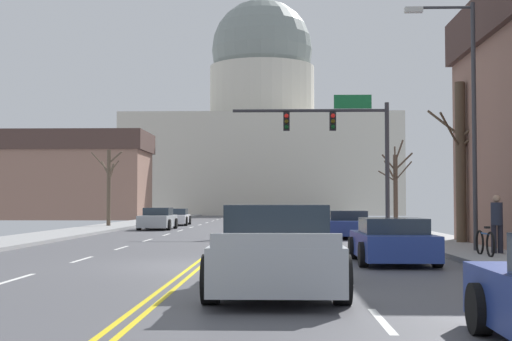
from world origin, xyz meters
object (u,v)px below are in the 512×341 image
(sedan_near_00, at_px, (348,225))
(pickup_truck_near_03, at_px, (277,252))
(street_lamp_right, at_px, (465,103))
(bicycle_parked, at_px, (485,243))
(sedan_oncoming_00, at_px, (158,219))
(pedestrian_00, at_px, (497,221))
(signal_gantry, at_px, (343,134))
(sedan_near_02, at_px, (392,242))
(sedan_near_01, at_px, (268,232))
(sedan_oncoming_01, at_px, (175,217))

(sedan_near_00, xyz_separation_m, pickup_truck_near_03, (-3.23, -19.81, 0.13))
(street_lamp_right, bearing_deg, bicycle_parked, -90.72)
(sedan_oncoming_00, xyz_separation_m, pedestrian_00, (13.55, -21.49, 0.49))
(street_lamp_right, relative_size, pickup_truck_near_03, 1.42)
(sedan_near_00, bearing_deg, signal_gantry, 87.66)
(sedan_near_02, height_order, pedestrian_00, pedestrian_00)
(signal_gantry, distance_m, sedan_near_02, 17.51)
(street_lamp_right, bearing_deg, sedan_near_01, 147.63)
(signal_gantry, distance_m, sedan_near_01, 11.50)
(pedestrian_00, distance_m, bicycle_parked, 1.21)
(pickup_truck_near_03, height_order, pedestrian_00, pedestrian_00)
(bicycle_parked, bearing_deg, sedan_near_02, -160.21)
(street_lamp_right, height_order, sedan_near_01, street_lamp_right)
(signal_gantry, xyz_separation_m, sedan_near_00, (-0.13, -3.23, -4.47))
(signal_gantry, xyz_separation_m, street_lamp_right, (2.51, -13.85, -0.32))
(sedan_near_01, distance_m, sedan_oncoming_00, 17.70)
(signal_gantry, bearing_deg, bicycle_parked, -81.14)
(sedan_near_00, xyz_separation_m, pedestrian_00, (3.22, -11.84, 0.51))
(sedan_near_01, xyz_separation_m, sedan_oncoming_00, (-6.78, 16.34, 0.05))
(street_lamp_right, height_order, pedestrian_00, street_lamp_right)
(signal_gantry, bearing_deg, sedan_oncoming_01, 126.15)
(pickup_truck_near_03, relative_size, pedestrian_00, 3.20)
(street_lamp_right, relative_size, sedan_oncoming_00, 1.77)
(sedan_near_01, distance_m, bicycle_parked, 8.62)
(pickup_truck_near_03, distance_m, pedestrian_00, 10.26)
(signal_gantry, relative_size, sedan_near_02, 1.86)
(sedan_near_02, distance_m, sedan_oncoming_00, 25.48)
(sedan_oncoming_00, xyz_separation_m, bicycle_parked, (12.95, -22.36, -0.11))
(sedan_near_00, height_order, pickup_truck_near_03, pickup_truck_near_03)
(sedan_oncoming_00, bearing_deg, pickup_truck_near_03, -76.43)
(sedan_near_02, relative_size, pickup_truck_near_03, 0.78)
(sedan_near_01, bearing_deg, sedan_oncoming_00, 112.53)
(pedestrian_00, bearing_deg, sedan_oncoming_01, 114.81)
(street_lamp_right, distance_m, sedan_near_01, 8.44)
(sedan_oncoming_00, xyz_separation_m, sedan_oncoming_01, (-0.11, 8.05, -0.05))
(signal_gantry, relative_size, bicycle_parked, 4.47)
(pickup_truck_near_03, bearing_deg, sedan_oncoming_00, 103.57)
(street_lamp_right, height_order, bicycle_parked, street_lamp_right)
(sedan_near_00, distance_m, bicycle_parked, 12.97)
(signal_gantry, bearing_deg, sedan_near_01, -110.40)
(street_lamp_right, distance_m, pickup_truck_near_03, 11.62)
(sedan_near_00, height_order, sedan_near_02, sedan_near_00)
(bicycle_parked, bearing_deg, street_lamp_right, 89.28)
(street_lamp_right, bearing_deg, sedan_oncoming_00, 122.63)
(sedan_near_01, bearing_deg, pedestrian_00, -37.24)
(sedan_near_02, bearing_deg, sedan_near_00, 89.44)
(signal_gantry, distance_m, pedestrian_00, 15.88)
(sedan_oncoming_00, relative_size, bicycle_parked, 2.47)
(pedestrian_00, bearing_deg, sedan_near_00, 105.20)
(sedan_near_01, height_order, sedan_near_02, sedan_near_02)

